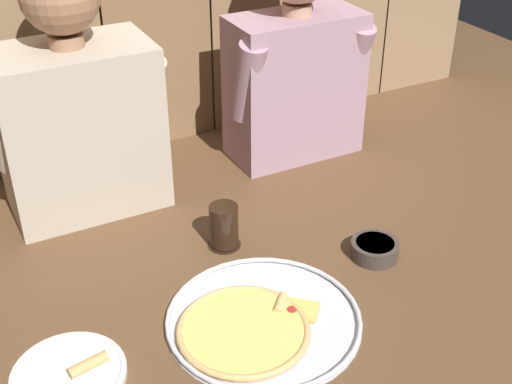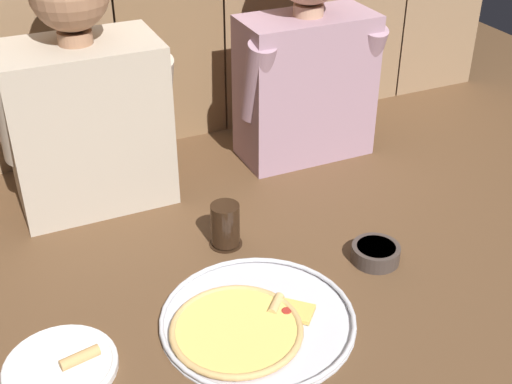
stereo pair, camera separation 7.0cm
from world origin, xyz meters
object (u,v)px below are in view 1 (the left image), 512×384
object	(u,v)px
pizza_tray	(256,323)
dipping_bowl	(375,248)
drinking_glass	(224,226)
diner_left	(76,102)
dinner_plate	(69,374)
diner_right	(296,48)

from	to	relation	value
pizza_tray	dipping_bowl	distance (m)	0.36
pizza_tray	drinking_glass	distance (m)	0.29
drinking_glass	dipping_bowl	distance (m)	0.35
drinking_glass	diner_left	bearing A→B (deg)	124.36
pizza_tray	dinner_plate	bearing A→B (deg)	173.86
pizza_tray	diner_left	distance (m)	0.69
dipping_bowl	diner_left	xyz separation A→B (m)	(-0.51, 0.53, 0.26)
dinner_plate	dipping_bowl	world-z (taller)	dipping_bowl
pizza_tray	dipping_bowl	world-z (taller)	dipping_bowl
drinking_glass	dinner_plate	bearing A→B (deg)	-150.54
pizza_tray	diner_left	world-z (taller)	diner_left
dinner_plate	dipping_bowl	bearing A→B (deg)	3.48
drinking_glass	dipping_bowl	xyz separation A→B (m)	(0.29, -0.20, -0.03)
pizza_tray	drinking_glass	xyz separation A→B (m)	(0.06, 0.28, 0.04)
pizza_tray	dipping_bowl	size ratio (longest dim) A/B	3.61
dinner_plate	diner_left	bearing A→B (deg)	70.57
diner_right	diner_left	bearing A→B (deg)	-179.94
pizza_tray	dipping_bowl	xyz separation A→B (m)	(0.35, 0.08, 0.01)
diner_left	diner_right	xyz separation A→B (m)	(0.60, 0.00, 0.03)
pizza_tray	diner_right	world-z (taller)	diner_right
dipping_bowl	diner_right	world-z (taller)	diner_right
dinner_plate	diner_right	size ratio (longest dim) A/B	0.33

